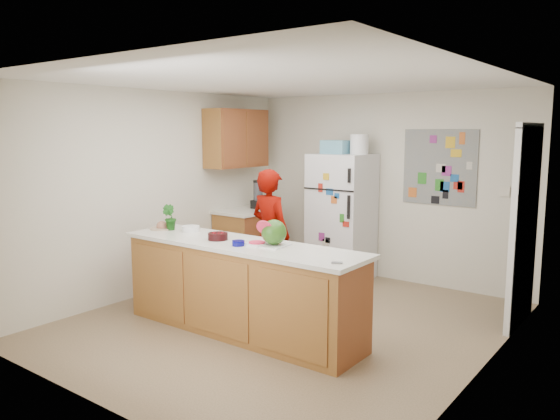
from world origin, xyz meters
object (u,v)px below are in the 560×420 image
Objects in this scene: person at (270,235)px; watermelon at (274,232)px; cherry_bowl at (218,236)px; refrigerator at (342,217)px.

person reaches higher than watermelon.
cherry_bowl is (0.18, -1.09, 0.17)m from person.
refrigerator is 2.40m from watermelon.
watermelon is 1.22× the size of cherry_bowl.
cherry_bowl is at bearing 107.32° from person.
cherry_bowl is (-0.02, -2.41, 0.11)m from refrigerator.
refrigerator is 8.56× the size of cherry_bowl.
cherry_bowl is (-0.63, -0.10, -0.10)m from watermelon.
person is 1.31m from watermelon.
refrigerator is at bearing -90.64° from person.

